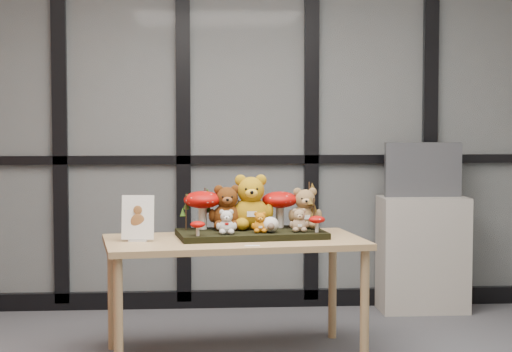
{
  "coord_description": "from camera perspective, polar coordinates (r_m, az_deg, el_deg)",
  "views": [
    {
      "loc": [
        -0.42,
        -4.01,
        1.4
      ],
      "look_at": [
        -0.04,
        1.11,
        1.03
      ],
      "focal_mm": 65.0,
      "sensor_mm": 36.0,
      "label": 1
    }
  ],
  "objects": [
    {
      "name": "mushroom_back_left",
      "position": [
        5.35,
        -3.3,
        -1.99
      ],
      "size": [
        0.22,
        0.22,
        0.24
      ],
      "primitive_type": null,
      "color": "#9B0805",
      "rests_on": "diorama_tray"
    },
    {
      "name": "bear_brown_medium",
      "position": [
        5.34,
        -1.8,
        -1.79
      ],
      "size": [
        0.24,
        0.22,
        0.28
      ],
      "primitive_type": null,
      "rotation": [
        0.0,
        0.0,
        0.13
      ],
      "color": "#4E250B",
      "rests_on": "diorama_tray"
    },
    {
      "name": "bear_white_bow",
      "position": [
        5.14,
        -1.83,
        -2.76
      ],
      "size": [
        0.13,
        0.12,
        0.15
      ],
      "primitive_type": null,
      "rotation": [
        0.0,
        0.0,
        0.13
      ],
      "color": "silver",
      "rests_on": "diorama_tray"
    },
    {
      "name": "mushroom_front_right",
      "position": [
        5.23,
        3.76,
        -2.92
      ],
      "size": [
        0.09,
        0.09,
        0.1
      ],
      "primitive_type": null,
      "color": "#9B0805",
      "rests_on": "diorama_tray"
    },
    {
      "name": "bear_small_yellow",
      "position": [
        5.2,
        0.25,
        -2.8
      ],
      "size": [
        0.11,
        0.1,
        0.13
      ],
      "primitive_type": null,
      "rotation": [
        0.0,
        0.0,
        0.13
      ],
      "color": "#C46B0C",
      "rests_on": "diorama_tray"
    },
    {
      "name": "sprig_green_far_left",
      "position": [
        5.32,
        -4.33,
        -2.23
      ],
      "size": [
        0.05,
        0.05,
        0.21
      ],
      "primitive_type": null,
      "color": "#1E3D0D",
      "rests_on": "diorama_tray"
    },
    {
      "name": "bear_pooh_yellow",
      "position": [
        5.36,
        -0.33,
        -1.43
      ],
      "size": [
        0.29,
        0.27,
        0.35
      ],
      "primitive_type": null,
      "rotation": [
        0.0,
        0.0,
        0.13
      ],
      "color": "#AC7C0F",
      "rests_on": "diorama_tray"
    },
    {
      "name": "display_table",
      "position": [
        5.23,
        -1.35,
        -4.62
      ],
      "size": [
        1.52,
        0.9,
        0.67
      ],
      "rotation": [
        0.0,
        0.0,
        0.13
      ],
      "color": "tan",
      "rests_on": "floor"
    },
    {
      "name": "room_shell",
      "position": [
        4.04,
        1.76,
        8.09
      ],
      "size": [
        5.0,
        5.0,
        5.0
      ],
      "color": "#ADACA4",
      "rests_on": "floor"
    },
    {
      "name": "sign_holder",
      "position": [
        5.15,
        -7.28,
        -2.73
      ],
      "size": [
        0.18,
        0.07,
        0.25
      ],
      "rotation": [
        0.0,
        0.0,
        -0.07
      ],
      "color": "silver",
      "rests_on": "display_table"
    },
    {
      "name": "label_card",
      "position": [
        4.95,
        -0.23,
        -4.31
      ],
      "size": [
        0.08,
        0.03,
        0.0
      ],
      "primitive_type": "cube",
      "color": "white",
      "rests_on": "display_table"
    },
    {
      "name": "cabinet",
      "position": [
        6.55,
        10.22,
        -4.75
      ],
      "size": [
        0.6,
        0.35,
        0.8
      ],
      "primitive_type": "cube",
      "color": "#A39D92",
      "rests_on": "floor"
    },
    {
      "name": "bear_tan_back",
      "position": [
        5.4,
        3.03,
        -1.85
      ],
      "size": [
        0.22,
        0.2,
        0.26
      ],
      "primitive_type": null,
      "rotation": [
        0.0,
        0.0,
        0.13
      ],
      "color": "olive",
      "rests_on": "diorama_tray"
    },
    {
      "name": "mushroom_back_right",
      "position": [
        5.42,
        1.47,
        -1.96
      ],
      "size": [
        0.21,
        0.21,
        0.23
      ],
      "primitive_type": null,
      "color": "#9B0805",
      "rests_on": "diorama_tray"
    },
    {
      "name": "diorama_tray",
      "position": [
        5.29,
        -0.31,
        -3.58
      ],
      "size": [
        0.87,
        0.52,
        0.04
      ],
      "primitive_type": "cube",
      "rotation": [
        0.0,
        0.0,
        0.13
      ],
      "color": "black",
      "rests_on": "display_table"
    },
    {
      "name": "sprig_green_centre",
      "position": [
        5.42,
        -1.09,
        -2.35
      ],
      "size": [
        0.05,
        0.05,
        0.16
      ],
      "primitive_type": null,
      "color": "#1E3D0D",
      "rests_on": "diorama_tray"
    },
    {
      "name": "sprig_green_mid_left",
      "position": [
        5.38,
        -3.16,
        -1.99
      ],
      "size": [
        0.05,
        0.05,
        0.24
      ],
      "primitive_type": null,
      "color": "#1E3D0D",
      "rests_on": "diorama_tray"
    },
    {
      "name": "sprig_dry_far_right",
      "position": [
        5.44,
        3.29,
        -1.77
      ],
      "size": [
        0.05,
        0.05,
        0.27
      ],
      "primitive_type": null,
      "color": "brown",
      "rests_on": "diorama_tray"
    },
    {
      "name": "glass_partition",
      "position": [
        6.5,
        -0.52,
        4.26
      ],
      "size": [
        4.9,
        0.06,
        2.78
      ],
      "color": "#2D383F",
      "rests_on": "floor"
    },
    {
      "name": "monitor",
      "position": [
        6.51,
        10.25,
        0.39
      ],
      "size": [
        0.53,
        0.06,
        0.38
      ],
      "color": "#4A4C52",
      "rests_on": "cabinet"
    },
    {
      "name": "bear_beige_small",
      "position": [
        5.24,
        2.67,
        -2.66
      ],
      "size": [
        0.12,
        0.11,
        0.15
      ],
      "primitive_type": null,
      "rotation": [
        0.0,
        0.0,
        0.13
      ],
      "color": "#987B58",
      "rests_on": "diorama_tray"
    },
    {
      "name": "mushroom_front_left",
      "position": [
        5.08,
        -3.61,
        -3.19
      ],
      "size": [
        0.08,
        0.08,
        0.09
      ],
      "primitive_type": null,
      "color": "#9B0805",
      "rests_on": "diorama_tray"
    },
    {
      "name": "plush_cream_hedgehog",
      "position": [
        5.21,
        0.87,
        -2.96
      ],
      "size": [
        0.08,
        0.08,
        0.1
      ],
      "primitive_type": null,
      "rotation": [
        0.0,
        0.0,
        0.13
      ],
      "color": "silver",
      "rests_on": "diorama_tray"
    },
    {
      "name": "sprig_dry_mid_right",
      "position": [
        5.34,
        3.58,
        -2.33
      ],
      "size": [
        0.05,
        0.05,
        0.18
      ],
      "primitive_type": null,
      "color": "brown",
      "rests_on": "diorama_tray"
    }
  ]
}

